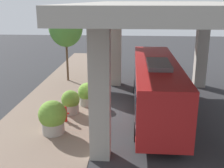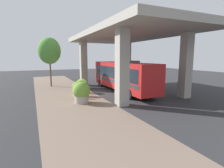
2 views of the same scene
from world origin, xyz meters
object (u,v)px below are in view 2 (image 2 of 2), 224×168
planter_front (81,93)px  planter_middle (82,86)px  bus (122,75)px  planter_back (78,89)px  fire_hydrant (80,94)px  street_tree_near (49,51)px

planter_front → planter_middle: planter_front is taller
bus → planter_back: size_ratio=7.55×
planter_back → bus: bearing=3.9°
fire_hydrant → planter_back: bearing=87.2°
bus → street_tree_near: size_ratio=1.76×
planter_front → street_tree_near: bearing=98.4°
bus → planter_front: (-5.71, -3.20, -1.03)m
planter_front → planter_middle: size_ratio=1.18×
bus → fire_hydrant: bearing=-163.2°
fire_hydrant → planter_back: planter_back is taller
bus → street_tree_near: street_tree_near is taller
planter_back → planter_front: bearing=-97.3°
planter_front → planter_back: size_ratio=1.22×
bus → planter_back: 5.50m
bus → planter_back: bearing=-176.1°
fire_hydrant → planter_front: planter_front is taller
planter_middle → street_tree_near: 7.67m
planter_middle → fire_hydrant: bearing=-107.3°
bus → fire_hydrant: bus is taller
planter_middle → street_tree_near: size_ratio=0.24×
fire_hydrant → planter_front: bearing=-100.8°
planter_back → fire_hydrant: bearing=-92.8°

